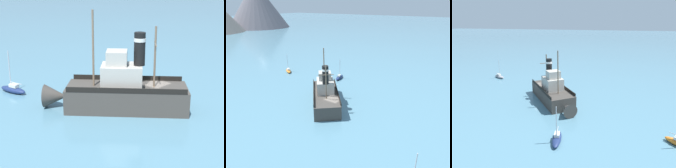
% 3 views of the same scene
% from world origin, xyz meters
% --- Properties ---
extents(ground_plane, '(600.00, 600.00, 0.00)m').
position_xyz_m(ground_plane, '(0.00, 0.00, 0.00)').
color(ground_plane, teal).
extents(old_tugboat, '(13.17, 11.88, 9.90)m').
position_xyz_m(old_tugboat, '(1.82, 3.16, 1.83)').
color(old_tugboat, '#423D38').
rests_on(old_tugboat, ground).
extents(sailboat_navy, '(3.94, 1.82, 4.90)m').
position_xyz_m(sailboat_navy, '(14.13, 8.11, 0.43)').
color(sailboat_navy, navy).
rests_on(sailboat_navy, ground).
extents(sailboat_orange, '(3.11, 3.73, 4.90)m').
position_xyz_m(sailboat_orange, '(10.84, 22.75, 0.43)').
color(sailboat_orange, orange).
rests_on(sailboat_orange, ground).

